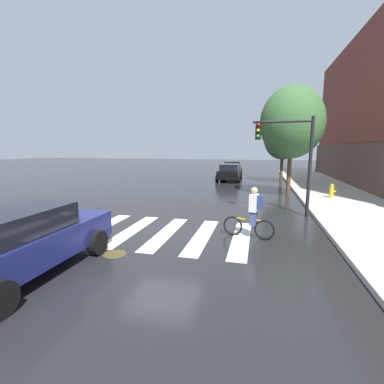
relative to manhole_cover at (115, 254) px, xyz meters
name	(u,v)px	position (x,y,z in m)	size (l,w,h in m)	color
ground_plane	(162,233)	(0.63, 2.12, 0.00)	(120.00, 120.00, 0.00)	black
crosswalk_stripes	(166,233)	(0.76, 2.12, 0.00)	(5.68, 3.75, 0.01)	silver
manhole_cover	(115,254)	(0.00, 0.00, 0.00)	(0.64, 0.64, 0.01)	#473D1E
sedan_near	(21,241)	(-1.41, -1.62, 0.82)	(2.18, 4.61, 1.59)	navy
sedan_mid	(230,172)	(1.27, 17.82, 0.77)	(2.05, 4.35, 1.50)	black
sedan_far	(232,168)	(1.05, 22.58, 0.78)	(2.21, 4.45, 1.51)	black
cyclist	(252,213)	(3.66, 2.31, 0.84)	(1.68, 0.44, 1.69)	black
traffic_light_near	(290,149)	(5.04, 5.75, 2.86)	(2.47, 0.28, 4.20)	black
fire_hydrant	(332,191)	(7.82, 9.99, 0.53)	(0.33, 0.22, 0.78)	gold
street_tree_near	(292,123)	(5.57, 10.71, 4.37)	(3.64, 3.64, 6.48)	#4C3823
street_tree_mid	(283,138)	(5.65, 17.47, 3.70)	(3.08, 3.08, 5.49)	#4C3823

